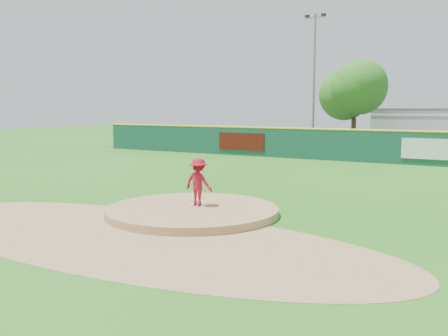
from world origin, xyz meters
The scene contains 11 objects.
ground centered at (0.00, 0.00, 0.00)m, with size 120.00×120.00×0.00m, color #286B19.
pitchers_mound centered at (0.00, 0.00, 0.00)m, with size 5.50×5.50×0.50m, color #9E774C.
pitching_rubber centered at (0.00, 0.30, 0.27)m, with size 0.60×0.15×0.04m, color white.
infield_dirt_arc centered at (0.00, -3.00, 0.01)m, with size 15.40×15.40×0.01m, color #9E774C.
parking_lot centered at (0.00, 27.00, 0.01)m, with size 44.00×16.00×0.02m, color #38383A.
pitcher centered at (0.05, 0.30, 1.02)m, with size 1.00×0.57×1.54m, color #A30E24.
fence_banners centered at (-1.61, 17.92, 1.00)m, with size 16.26×0.04×1.20m.
playground_slide centered at (-11.88, 21.60, 0.77)m, with size 0.98×2.76×1.52m.
outfield_fence centered at (0.00, 18.00, 1.09)m, with size 40.00×0.14×2.07m.
deciduous_tree centered at (-2.00, 25.00, 4.55)m, with size 5.60×5.60×7.36m.
light_pole_left centered at (-6.00, 27.00, 6.05)m, with size 1.75×0.25×11.00m.
Camera 1 is at (8.78, -12.96, 3.43)m, focal length 40.00 mm.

